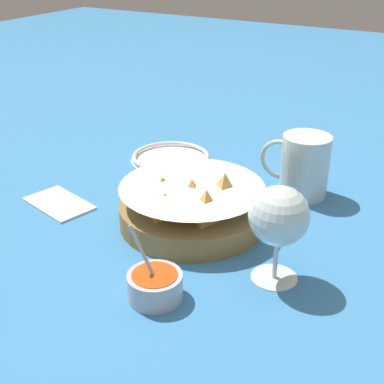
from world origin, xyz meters
name	(u,v)px	position (x,y,z in m)	size (l,w,h in m)	color
ground_plane	(217,222)	(0.00, 0.00, 0.00)	(4.00, 4.00, 0.00)	teal
food_basket	(192,206)	(0.03, 0.03, 0.03)	(0.24, 0.24, 0.09)	olive
sauce_cup	(155,285)	(-0.02, 0.23, 0.02)	(0.08, 0.08, 0.10)	#B7B7BC
wine_glass	(279,219)	(-0.15, 0.10, 0.10)	(0.08, 0.08, 0.14)	silver
beer_mug	(304,168)	(-0.09, -0.17, 0.05)	(0.13, 0.09, 0.12)	silver
side_plate	(171,158)	(0.21, -0.18, 0.01)	(0.17, 0.17, 0.01)	white
napkin	(59,202)	(0.28, 0.09, 0.00)	(0.14, 0.11, 0.01)	white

